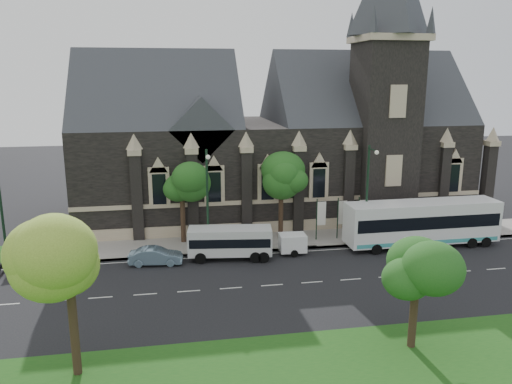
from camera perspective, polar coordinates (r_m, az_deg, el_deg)
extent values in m
plane|color=black|center=(36.69, 1.85, -10.62)|extent=(160.00, 160.00, 0.00)
cube|color=gray|center=(45.37, -0.61, -5.76)|extent=(80.00, 5.00, 0.15)
cube|color=black|center=(54.37, 1.83, 2.79)|extent=(40.00, 15.00, 10.00)
cube|color=#2E3036|center=(52.57, -11.16, 7.70)|extent=(16.00, 15.00, 15.00)
cube|color=#2E3036|center=(56.58, 11.93, 8.04)|extent=(20.00, 15.00, 15.00)
cube|color=#2E3036|center=(48.17, -6.45, 7.38)|extent=(6.00, 6.00, 6.00)
cube|color=black|center=(51.18, 14.36, 6.27)|extent=(5.50, 5.50, 18.00)
cube|color=tan|center=(50.97, 14.97, 16.58)|extent=(6.20, 6.20, 0.60)
cube|color=tan|center=(47.56, 3.66, -0.96)|extent=(40.00, 0.22, 0.40)
cube|color=tan|center=(48.26, 3.62, -3.96)|extent=(40.00, 0.25, 1.20)
cube|color=black|center=(46.64, 1.34, 0.79)|extent=(1.20, 0.12, 2.80)
cylinder|color=black|center=(27.44, -20.09, -15.03)|extent=(0.44, 0.44, 4.40)
sphere|color=olive|center=(25.84, -20.79, -7.12)|extent=(4.16, 4.16, 4.16)
sphere|color=olive|center=(26.18, -18.94, -4.91)|extent=(3.12, 3.12, 3.12)
cylinder|color=black|center=(29.81, 17.53, -13.91)|extent=(0.44, 0.44, 3.08)
sphere|color=#205B1C|center=(28.62, 17.94, -8.65)|extent=(3.20, 3.20, 3.20)
sphere|color=#205B1C|center=(29.18, 18.52, -7.01)|extent=(2.40, 2.40, 2.40)
cylinder|color=black|center=(46.28, 2.86, -2.92)|extent=(0.44, 0.44, 3.96)
sphere|color=#205B1C|center=(45.40, 2.91, 1.52)|extent=(3.84, 3.84, 3.84)
sphere|color=#205B1C|center=(46.11, 3.59, 2.61)|extent=(2.88, 2.88, 2.88)
cylinder|color=black|center=(45.21, -8.36, -3.44)|extent=(0.44, 0.44, 3.96)
sphere|color=#205B1C|center=(44.33, -8.51, 1.01)|extent=(3.68, 3.68, 3.68)
sphere|color=#205B1C|center=(44.88, -7.69, 2.09)|extent=(2.76, 2.76, 2.76)
cylinder|color=black|center=(44.77, 12.58, -0.44)|extent=(0.20, 0.20, 9.00)
cylinder|color=black|center=(43.27, 13.26, 4.72)|extent=(0.10, 1.60, 0.10)
sphere|color=silver|center=(42.56, 13.67, 4.43)|extent=(0.36, 0.36, 0.36)
cylinder|color=black|center=(41.55, -5.58, -1.24)|extent=(0.20, 0.20, 9.00)
cylinder|color=black|center=(39.92, -5.62, 4.32)|extent=(0.10, 1.60, 0.10)
sphere|color=silver|center=(39.15, -5.53, 4.00)|extent=(0.36, 0.36, 0.36)
cylinder|color=black|center=(43.46, -27.12, -2.02)|extent=(0.20, 0.20, 9.00)
cylinder|color=black|center=(45.63, 6.96, -3.21)|extent=(0.10, 0.10, 4.00)
cube|color=white|center=(45.60, 7.52, -2.46)|extent=(0.80, 0.04, 2.20)
cylinder|color=black|center=(46.24, 9.33, -3.07)|extent=(0.10, 0.10, 4.00)
cube|color=white|center=(46.23, 9.89, -2.32)|extent=(0.80, 0.04, 2.20)
cylinder|color=black|center=(46.92, 11.64, -2.93)|extent=(0.10, 0.10, 4.00)
cube|color=white|center=(46.93, 12.19, -2.19)|extent=(0.80, 0.04, 2.20)
cube|color=white|center=(46.44, 18.49, -3.23)|extent=(13.78, 3.03, 3.56)
cube|color=black|center=(46.37, 18.51, -2.92)|extent=(13.23, 3.06, 1.12)
cube|color=teal|center=(46.86, 18.36, -4.96)|extent=(13.23, 3.05, 0.35)
cylinder|color=black|center=(43.64, 13.66, -6.41)|extent=(0.90, 0.29, 0.90)
cylinder|color=black|center=(46.12, 12.21, -5.26)|extent=(0.90, 0.29, 0.90)
cylinder|color=black|center=(47.92, 23.50, -5.38)|extent=(0.90, 0.29, 0.90)
cylinder|color=black|center=(50.18, 21.69, -4.40)|extent=(0.90, 0.29, 0.90)
cylinder|color=black|center=(48.69, 24.85, -5.23)|extent=(0.90, 0.29, 0.90)
cylinder|color=black|center=(50.92, 23.01, -4.27)|extent=(0.90, 0.29, 0.90)
cube|color=silver|center=(41.22, -3.00, -5.60)|extent=(7.05, 3.00, 2.19)
cube|color=black|center=(41.19, -3.00, -5.48)|extent=(6.78, 3.01, 0.74)
cylinder|color=black|center=(40.68, -6.39, -7.57)|extent=(0.93, 0.39, 0.90)
cylinder|color=black|center=(42.69, -6.20, -6.55)|extent=(0.93, 0.39, 0.90)
cylinder|color=black|center=(40.61, -0.07, -7.51)|extent=(0.93, 0.39, 0.90)
cylinder|color=black|center=(42.63, -0.20, -6.49)|extent=(0.93, 0.39, 0.90)
cylinder|color=black|center=(40.65, 0.90, -7.50)|extent=(0.93, 0.39, 0.90)
cylinder|color=black|center=(42.66, 0.73, -6.48)|extent=(0.93, 0.39, 0.90)
cube|color=white|center=(42.53, 4.20, -5.80)|extent=(2.27, 1.73, 1.44)
cylinder|color=black|center=(41.99, 4.42, -7.05)|extent=(0.63, 0.24, 0.62)
cylinder|color=black|center=(43.52, 3.95, -6.30)|extent=(0.63, 0.24, 0.62)
cylinder|color=black|center=(42.97, 6.08, -6.18)|extent=(1.33, 0.12, 0.08)
imported|color=#6F8CA1|center=(41.00, -11.41, -7.21)|extent=(4.38, 1.90, 1.40)
imported|color=maroon|center=(42.25, -23.64, -7.37)|extent=(4.60, 1.99, 1.54)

